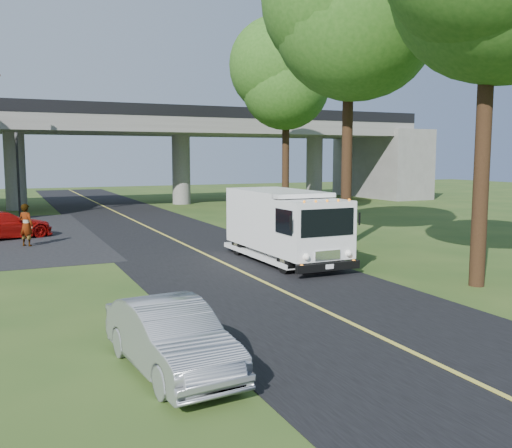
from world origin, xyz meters
TOP-DOWN VIEW (x-y plane):
  - ground at (0.00, 0.00)m, footprint 120.00×120.00m
  - road at (0.00, 10.00)m, footprint 7.00×90.00m
  - lane_line at (0.00, 10.00)m, footprint 0.12×90.00m
  - overpass at (0.00, 32.00)m, footprint 54.00×10.00m
  - traffic_signal at (-6.00, 26.00)m, footprint 0.18×0.22m
  - tree_right_mid at (6.41, 8.84)m, footprint 6.62×6.52m
  - tree_right_far at (9.21, 19.84)m, footprint 5.77×5.67m
  - step_van at (2.10, 6.70)m, footprint 2.31×6.08m
  - red_sedan at (-7.03, 16.96)m, footprint 4.74×3.13m
  - silver_sedan at (-4.47, -1.77)m, footprint 1.68×3.86m
  - pedestrian at (-6.13, 14.22)m, footprint 0.77×0.77m

SIDE VIEW (x-z plane):
  - ground at x=0.00m, z-range 0.00..0.00m
  - road at x=0.00m, z-range 0.00..0.02m
  - lane_line at x=0.00m, z-range 0.03..0.03m
  - silver_sedan at x=-4.47m, z-range 0.00..1.23m
  - red_sedan at x=-7.03m, z-range 0.00..1.28m
  - pedestrian at x=-6.13m, z-range 0.00..1.80m
  - step_van at x=2.10m, z-range 0.11..2.65m
  - traffic_signal at x=-6.00m, z-range 0.60..5.80m
  - overpass at x=0.00m, z-range 0.91..8.21m
  - tree_right_far at x=9.21m, z-range 2.81..13.80m
  - tree_right_mid at x=6.41m, z-range 3.24..15.98m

